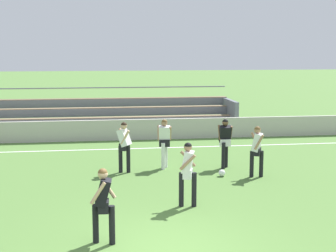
% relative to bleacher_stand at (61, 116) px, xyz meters
% --- Properties ---
extents(ground_plane, '(160.00, 160.00, 0.00)m').
position_rel_bleacher_stand_xyz_m(ground_plane, '(2.95, -14.69, -0.85)').
color(ground_plane, '#517A38').
extents(field_line_sideline, '(44.00, 0.12, 0.01)m').
position_rel_bleacher_stand_xyz_m(field_line_sideline, '(2.95, -4.19, -0.85)').
color(field_line_sideline, white).
rests_on(field_line_sideline, ground).
extents(sideline_wall, '(48.00, 0.16, 0.92)m').
position_rel_bleacher_stand_xyz_m(sideline_wall, '(2.95, -2.19, -0.39)').
color(sideline_wall, '#BCB7AD').
rests_on(sideline_wall, ground).
extents(bleacher_stand, '(16.72, 2.84, 2.09)m').
position_rel_bleacher_stand_xyz_m(bleacher_stand, '(0.00, 0.00, 0.00)').
color(bleacher_stand, '#897051').
rests_on(bleacher_stand, ground).
extents(player_dark_trailing_run, '(0.44, 0.40, 1.69)m').
position_rel_bleacher_stand_xyz_m(player_dark_trailing_run, '(5.98, -7.94, 0.16)').
color(player_dark_trailing_run, black).
rests_on(player_dark_trailing_run, ground).
extents(player_white_deep_cover, '(0.46, 0.61, 1.63)m').
position_rel_bleacher_stand_xyz_m(player_white_deep_cover, '(6.68, -9.27, 0.12)').
color(player_white_deep_cover, black).
rests_on(player_white_deep_cover, ground).
extents(player_white_pressing_high, '(0.50, 0.61, 1.69)m').
position_rel_bleacher_stand_xyz_m(player_white_pressing_high, '(3.98, -11.94, 0.16)').
color(player_white_pressing_high, black).
rests_on(player_white_pressing_high, ground).
extents(player_white_wide_left, '(0.48, 0.43, 1.69)m').
position_rel_bleacher_stand_xyz_m(player_white_wide_left, '(3.94, -7.72, 0.16)').
color(player_white_wide_left, white).
rests_on(player_white_wide_left, ground).
extents(player_dark_on_ball, '(0.56, 0.47, 1.62)m').
position_rel_bleacher_stand_xyz_m(player_dark_on_ball, '(1.79, -14.17, 0.11)').
color(player_dark_on_ball, black).
rests_on(player_dark_on_ball, ground).
extents(player_white_overlapping, '(0.53, 0.61, 1.68)m').
position_rel_bleacher_stand_xyz_m(player_white_overlapping, '(2.56, -8.12, 0.15)').
color(player_white_overlapping, black).
rests_on(player_white_overlapping, ground).
extents(soccer_ball, '(0.22, 0.22, 0.22)m').
position_rel_bleacher_stand_xyz_m(soccer_ball, '(5.61, -9.06, -0.74)').
color(soccer_ball, white).
rests_on(soccer_ball, ground).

